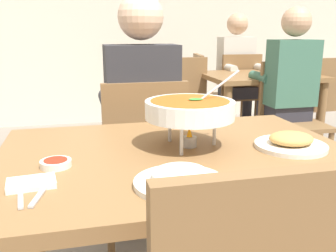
% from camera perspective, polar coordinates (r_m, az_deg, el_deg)
% --- Properties ---
extents(dining_table_main, '(1.16, 0.86, 0.75)m').
position_cam_1_polar(dining_table_main, '(1.27, 1.61, -8.99)').
color(dining_table_main, brown).
rests_on(dining_table_main, ground_plane).
extents(chair_diner_main, '(0.44, 0.44, 0.90)m').
position_cam_1_polar(chair_diner_main, '(1.97, -3.87, -4.24)').
color(chair_diner_main, brown).
rests_on(chair_diner_main, ground_plane).
extents(diner_main, '(0.40, 0.45, 1.31)m').
position_cam_1_polar(diner_main, '(1.94, -4.15, 2.69)').
color(diner_main, '#2D2D38').
rests_on(diner_main, ground_plane).
extents(curry_bowl, '(0.33, 0.30, 0.26)m').
position_cam_1_polar(curry_bowl, '(1.25, 3.35, 2.48)').
color(curry_bowl, silver).
rests_on(curry_bowl, dining_table_main).
extents(rice_plate, '(0.24, 0.24, 0.06)m').
position_cam_1_polar(rice_plate, '(0.96, 1.87, -7.99)').
color(rice_plate, white).
rests_on(rice_plate, dining_table_main).
extents(appetizer_plate, '(0.24, 0.24, 0.06)m').
position_cam_1_polar(appetizer_plate, '(1.33, 18.23, -2.36)').
color(appetizer_plate, white).
rests_on(appetizer_plate, dining_table_main).
extents(sauce_dish, '(0.09, 0.09, 0.02)m').
position_cam_1_polar(sauce_dish, '(1.14, -16.74, -5.44)').
color(sauce_dish, white).
rests_on(sauce_dish, dining_table_main).
extents(napkin_folded, '(0.13, 0.09, 0.02)m').
position_cam_1_polar(napkin_folded, '(1.03, -20.11, -8.18)').
color(napkin_folded, white).
rests_on(napkin_folded, dining_table_main).
extents(fork_utensil, '(0.03, 0.17, 0.01)m').
position_cam_1_polar(fork_utensil, '(0.99, -21.56, -9.54)').
color(fork_utensil, silver).
rests_on(fork_utensil, dining_table_main).
extents(spoon_utensil, '(0.05, 0.17, 0.01)m').
position_cam_1_polar(spoon_utensil, '(0.98, -18.63, -9.43)').
color(spoon_utensil, silver).
rests_on(spoon_utensil, dining_table_main).
extents(dining_table_far, '(1.00, 0.80, 0.75)m').
position_cam_1_polar(dining_table_far, '(3.55, 13.61, 5.56)').
color(dining_table_far, brown).
rests_on(dining_table_far, ground_plane).
extents(chair_bg_left, '(0.46, 0.46, 0.90)m').
position_cam_1_polar(chair_bg_left, '(4.07, 10.45, 5.30)').
color(chair_bg_left, brown).
rests_on(chair_bg_left, ground_plane).
extents(chair_bg_middle, '(0.46, 0.46, 0.90)m').
position_cam_1_polar(chair_bg_middle, '(3.09, 18.05, 1.97)').
color(chair_bg_middle, brown).
rests_on(chair_bg_middle, ground_plane).
extents(chair_bg_right, '(0.46, 0.46, 0.90)m').
position_cam_1_polar(chair_bg_right, '(3.38, 2.93, 3.67)').
color(chair_bg_right, brown).
rests_on(chair_bg_right, ground_plane).
extents(chair_bg_corner, '(0.46, 0.46, 0.90)m').
position_cam_1_polar(chair_bg_corner, '(3.80, 22.50, 3.78)').
color(chair_bg_corner, brown).
rests_on(chair_bg_corner, ground_plane).
extents(chair_bg_window, '(0.50, 0.50, 0.90)m').
position_cam_1_polar(chair_bg_window, '(3.89, 3.00, 5.11)').
color(chair_bg_window, brown).
rests_on(chair_bg_window, ground_plane).
extents(patron_bg_left, '(0.40, 0.45, 1.31)m').
position_cam_1_polar(patron_bg_left, '(4.05, 10.47, 8.62)').
color(patron_bg_left, '#2D2D38').
rests_on(patron_bg_left, ground_plane).
extents(patron_bg_middle, '(0.40, 0.45, 1.31)m').
position_cam_1_polar(patron_bg_middle, '(3.07, 17.93, 6.38)').
color(patron_bg_middle, '#2D2D38').
rests_on(patron_bg_middle, ground_plane).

